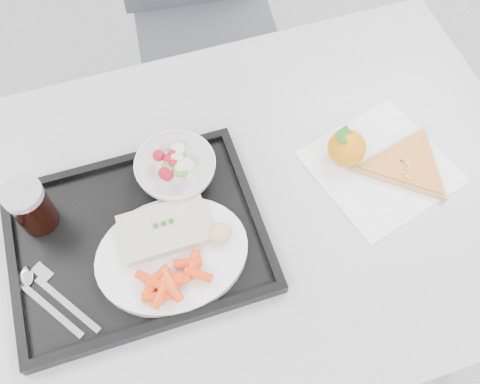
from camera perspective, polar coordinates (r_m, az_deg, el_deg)
The scene contains 15 objects.
room at distance 0.32m, azimuth 15.07°, elevation 7.84°, with size 6.04×7.04×2.84m.
table at distance 1.07m, azimuth -0.58°, elevation -3.04°, with size 1.20×0.80×0.75m.
chair at distance 1.67m, azimuth -4.16°, elevation 19.00°, with size 0.47×0.47×0.93m.
tray at distance 0.99m, azimuth -10.87°, elevation -4.99°, with size 0.45×0.35×0.03m.
dinner_plate at distance 0.95m, azimuth -7.23°, elevation -6.64°, with size 0.27×0.27×0.02m.
fish_fillet at distance 0.95m, azimuth -8.00°, elevation -3.92°, with size 0.16×0.10×0.03m.
bread_roll at distance 0.93m, azimuth -2.18°, elevation -4.40°, with size 0.05×0.04×0.03m.
salad_bowl at distance 1.01m, azimuth -6.85°, elevation 2.43°, with size 0.15×0.15×0.05m.
cola_glass at distance 1.00m, azimuth -21.41°, elevation -1.42°, with size 0.07×0.07×0.11m.
cutlery at distance 0.98m, azimuth -19.93°, elevation -10.13°, with size 0.13×0.16×0.01m.
napkin at distance 1.09m, azimuth 14.80°, elevation 2.62°, with size 0.30×0.30×0.00m.
tangerine at distance 1.06m, azimuth 11.32°, elevation 4.66°, with size 0.08×0.08×0.07m.
pizza_slice at distance 1.09m, azimuth 17.40°, elevation 2.76°, with size 0.26×0.26×0.02m.
carrot_pile at distance 0.91m, azimuth -7.44°, elevation -9.31°, with size 0.13×0.09×0.02m.
salad_contents at distance 1.01m, azimuth -6.88°, elevation 3.18°, with size 0.07×0.08×0.03m.
Camera 1 is at (-0.14, -0.15, 1.64)m, focal length 40.00 mm.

